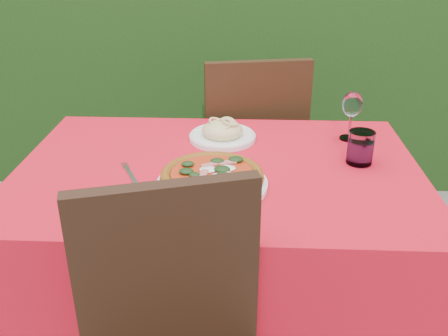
{
  "coord_description": "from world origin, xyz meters",
  "views": [
    {
      "loc": [
        0.08,
        -1.4,
        1.43
      ],
      "look_at": [
        0.02,
        -0.05,
        0.77
      ],
      "focal_mm": 40.0,
      "sensor_mm": 36.0,
      "label": 1
    }
  ],
  "objects_px": {
    "chair_far": "(252,146)",
    "pizza_plate": "(212,178)",
    "water_glass": "(360,149)",
    "pasta_plate": "(222,133)",
    "fork": "(131,175)",
    "wine_glass": "(352,106)"
  },
  "relations": [
    {
      "from": "fork",
      "to": "pizza_plate",
      "type": "bearing_deg",
      "value": -39.72
    },
    {
      "from": "chair_far",
      "to": "wine_glass",
      "type": "relative_size",
      "value": 5.51
    },
    {
      "from": "water_glass",
      "to": "wine_glass",
      "type": "bearing_deg",
      "value": 89.19
    },
    {
      "from": "chair_far",
      "to": "water_glass",
      "type": "xyz_separation_m",
      "value": [
        0.33,
        -0.58,
        0.25
      ]
    },
    {
      "from": "water_glass",
      "to": "wine_glass",
      "type": "height_order",
      "value": "wine_glass"
    },
    {
      "from": "chair_far",
      "to": "pizza_plate",
      "type": "height_order",
      "value": "chair_far"
    },
    {
      "from": "pizza_plate",
      "to": "water_glass",
      "type": "xyz_separation_m",
      "value": [
        0.45,
        0.18,
        0.02
      ]
    },
    {
      "from": "water_glass",
      "to": "fork",
      "type": "relative_size",
      "value": 0.62
    },
    {
      "from": "chair_far",
      "to": "fork",
      "type": "height_order",
      "value": "chair_far"
    },
    {
      "from": "pizza_plate",
      "to": "wine_glass",
      "type": "distance_m",
      "value": 0.6
    },
    {
      "from": "chair_far",
      "to": "fork",
      "type": "relative_size",
      "value": 5.54
    },
    {
      "from": "wine_glass",
      "to": "water_glass",
      "type": "bearing_deg",
      "value": -90.81
    },
    {
      "from": "chair_far",
      "to": "water_glass",
      "type": "bearing_deg",
      "value": 108.81
    },
    {
      "from": "water_glass",
      "to": "pizza_plate",
      "type": "bearing_deg",
      "value": -158.04
    },
    {
      "from": "pizza_plate",
      "to": "water_glass",
      "type": "relative_size",
      "value": 3.17
    },
    {
      "from": "pizza_plate",
      "to": "fork",
      "type": "distance_m",
      "value": 0.26
    },
    {
      "from": "pasta_plate",
      "to": "fork",
      "type": "distance_m",
      "value": 0.4
    },
    {
      "from": "pizza_plate",
      "to": "fork",
      "type": "height_order",
      "value": "pizza_plate"
    },
    {
      "from": "pasta_plate",
      "to": "wine_glass",
      "type": "xyz_separation_m",
      "value": [
        0.45,
        0.02,
        0.1
      ]
    },
    {
      "from": "pizza_plate",
      "to": "water_glass",
      "type": "bearing_deg",
      "value": 21.96
    },
    {
      "from": "pasta_plate",
      "to": "fork",
      "type": "relative_size",
      "value": 1.36
    },
    {
      "from": "fork",
      "to": "chair_far",
      "type": "bearing_deg",
      "value": 36.07
    }
  ]
}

